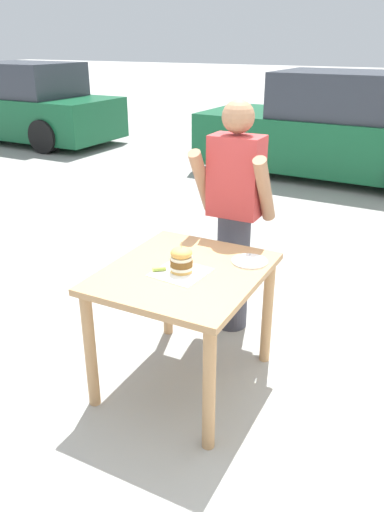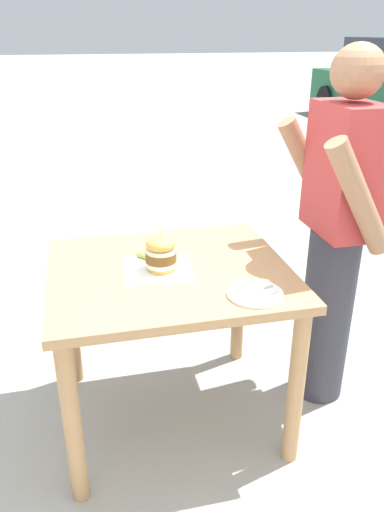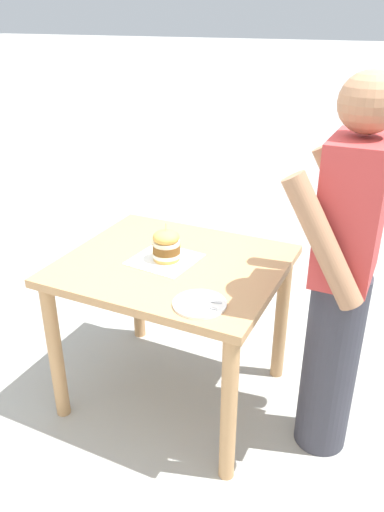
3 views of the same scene
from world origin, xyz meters
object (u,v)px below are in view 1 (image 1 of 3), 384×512
object	(u,v)px
patio_table	(184,290)
parked_car_near_curb	(337,131)
sandwich	(181,260)
pickle_spear	(159,269)
diner_across_table	(234,217)
side_plate_with_forks	(250,261)
parked_car_far_end	(25,106)

from	to	relation	value
patio_table	parked_car_near_curb	bearing A→B (deg)	93.51
sandwich	pickle_spear	xyz separation A→B (m)	(-0.12, -0.06, -0.06)
diner_across_table	parked_car_near_curb	world-z (taller)	diner_across_table
side_plate_with_forks	pickle_spear	bearing A→B (deg)	-138.88
side_plate_with_forks	parked_car_near_curb	distance (m)	5.50
parked_car_far_end	sandwich	bearing A→B (deg)	-40.02
patio_table	parked_car_far_end	distance (m)	9.05
side_plate_with_forks	diner_across_table	world-z (taller)	diner_across_table
patio_table	side_plate_with_forks	distance (m)	0.44
parked_car_near_curb	patio_table	bearing A→B (deg)	-86.49
diner_across_table	parked_car_far_end	world-z (taller)	diner_across_table
diner_across_table	parked_car_near_curb	bearing A→B (deg)	93.96
pickle_spear	side_plate_with_forks	size ratio (longest dim) A/B	0.35
parked_car_far_end	diner_across_table	bearing A→B (deg)	-35.91
pickle_spear	parked_car_near_curb	bearing A→B (deg)	92.30
diner_across_table	patio_table	bearing A→B (deg)	-89.39
side_plate_with_forks	parked_car_far_end	distance (m)	9.12
pickle_spear	side_plate_with_forks	xyz separation A→B (m)	(0.42, 0.37, -0.01)
sandwich	parked_car_far_end	size ratio (longest dim) A/B	0.04
patio_table	diner_across_table	bearing A→B (deg)	90.61
patio_table	parked_car_near_curb	distance (m)	5.75
diner_across_table	side_plate_with_forks	bearing A→B (deg)	-57.80
sandwich	pickle_spear	size ratio (longest dim) A/B	2.43
diner_across_table	sandwich	bearing A→B (deg)	-89.42
pickle_spear	parked_car_near_curb	size ratio (longest dim) A/B	0.02
patio_table	parked_car_far_end	bearing A→B (deg)	140.15
sandwich	pickle_spear	distance (m)	0.14
side_plate_with_forks	parked_car_near_curb	bearing A→B (deg)	96.85
patio_table	pickle_spear	distance (m)	0.21
patio_table	side_plate_with_forks	xyz separation A→B (m)	(0.30, 0.28, 0.14)
parked_car_far_end	patio_table	bearing A→B (deg)	-39.85
patio_table	pickle_spear	bearing A→B (deg)	-142.75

